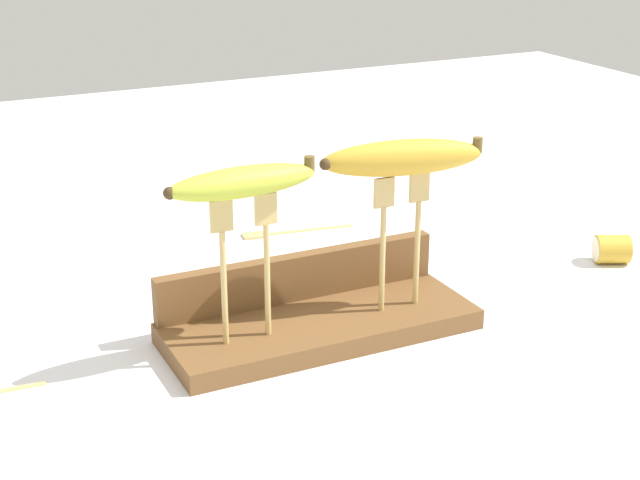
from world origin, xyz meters
name	(u,v)px	position (x,y,z in m)	size (l,w,h in m)	color
ground_plane	(320,335)	(0.00, 0.00, 0.00)	(3.00, 3.00, 0.00)	silver
wooden_board	(320,326)	(0.00, 0.00, 0.01)	(0.38, 0.14, 0.02)	brown
board_backstop	(298,276)	(0.00, 0.06, 0.05)	(0.37, 0.02, 0.06)	brown
fork_stand_left	(245,255)	(-0.10, -0.02, 0.13)	(0.08, 0.01, 0.17)	tan
fork_stand_right	(401,229)	(0.10, -0.02, 0.13)	(0.07, 0.01, 0.17)	tan
banana_raised_left	(243,182)	(-0.10, -0.02, 0.21)	(0.18, 0.05, 0.04)	#B2C138
banana_raised_right	(403,158)	(0.10, -0.02, 0.22)	(0.20, 0.08, 0.04)	gold
fork_fallen_near	(283,231)	(0.10, 0.35, 0.00)	(0.18, 0.04, 0.01)	tan
banana_chunk_near	(611,249)	(0.48, 0.03, 0.02)	(0.06, 0.06, 0.04)	gold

